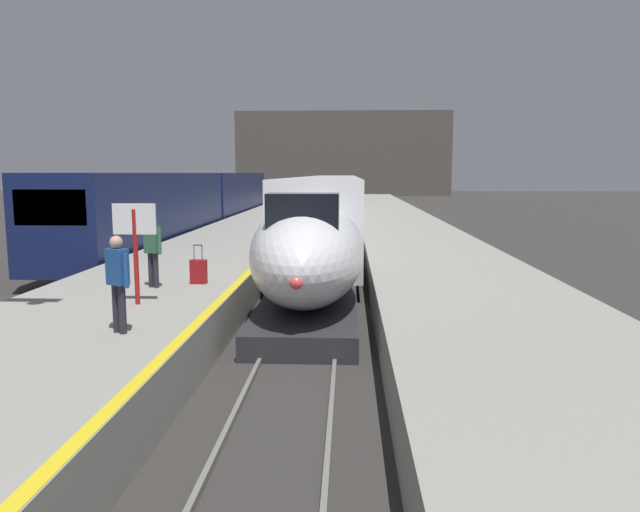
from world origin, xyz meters
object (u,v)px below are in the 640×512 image
(regional_train_adjacent, at_px, (198,201))
(highspeed_train_main, at_px, (329,211))
(departure_info_board, at_px, (135,233))
(passenger_mid_platform, at_px, (118,276))
(rolling_suitcase, at_px, (199,272))
(passenger_near_edge, at_px, (153,247))

(regional_train_adjacent, bearing_deg, highspeed_train_main, -36.19)
(regional_train_adjacent, bearing_deg, departure_info_board, -78.89)
(regional_train_adjacent, height_order, passenger_mid_platform, regional_train_adjacent)
(passenger_mid_platform, relative_size, departure_info_board, 0.80)
(highspeed_train_main, relative_size, rolling_suitcase, 39.14)
(regional_train_adjacent, relative_size, passenger_mid_platform, 21.66)
(highspeed_train_main, distance_m, passenger_near_edge, 16.45)
(highspeed_train_main, relative_size, departure_info_board, 18.13)
(rolling_suitcase, bearing_deg, regional_train_adjacent, 104.09)
(passenger_mid_platform, height_order, departure_info_board, departure_info_board)
(passenger_near_edge, relative_size, departure_info_board, 0.80)
(rolling_suitcase, bearing_deg, passenger_near_edge, -150.46)
(passenger_mid_platform, relative_size, rolling_suitcase, 1.72)
(highspeed_train_main, distance_m, passenger_mid_platform, 20.37)
(highspeed_train_main, height_order, passenger_near_edge, highspeed_train_main)
(regional_train_adjacent, relative_size, departure_info_board, 17.26)
(regional_train_adjacent, xyz_separation_m, passenger_near_edge, (4.42, -21.96, -0.09))
(highspeed_train_main, bearing_deg, departure_info_board, -100.83)
(passenger_near_edge, bearing_deg, regional_train_adjacent, 101.37)
(passenger_mid_platform, bearing_deg, rolling_suitcase, 87.52)
(highspeed_train_main, xyz_separation_m, regional_train_adjacent, (-8.10, 5.93, 0.21))
(highspeed_train_main, bearing_deg, passenger_mid_platform, -98.26)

